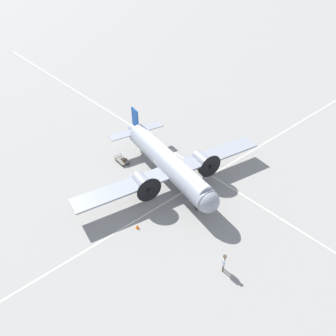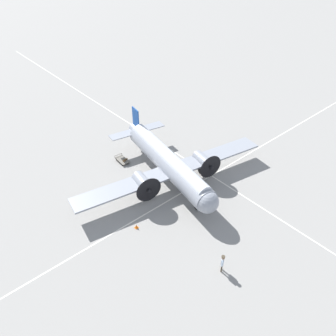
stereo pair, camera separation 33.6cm
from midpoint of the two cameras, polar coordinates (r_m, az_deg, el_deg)
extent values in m
plane|color=gray|center=(38.50, -0.25, -1.91)|extent=(300.00, 300.00, 0.00)
cube|color=silver|center=(36.87, 2.72, -4.01)|extent=(120.00, 0.16, 0.01)
cube|color=silver|center=(40.88, 4.31, 0.60)|extent=(0.16, 120.00, 0.01)
cylinder|color=#9399A3|center=(37.08, -0.26, 0.90)|extent=(5.10, 15.25, 2.46)
cylinder|color=silver|center=(36.69, -0.26, 1.76)|extent=(4.24, 14.40, 1.72)
sphere|color=#9399A3|center=(32.30, 6.66, -5.81)|extent=(2.34, 2.34, 2.34)
cylinder|color=#9399A3|center=(42.60, -5.50, 6.12)|extent=(1.86, 3.13, 1.35)
cube|color=#194799|center=(42.20, -5.98, 8.45)|extent=(0.43, 1.65, 2.83)
cube|color=#9399A3|center=(42.83, -5.74, 6.47)|extent=(7.56, 2.76, 0.10)
cube|color=#9399A3|center=(36.51, 0.63, -0.35)|extent=(23.22, 6.47, 0.20)
cylinder|color=#9399A3|center=(38.16, 5.87, 1.32)|extent=(1.79, 2.77, 1.35)
cylinder|color=black|center=(37.27, 7.15, 0.24)|extent=(2.81, 0.55, 2.84)
sphere|color=black|center=(37.19, 7.26, 0.14)|extent=(0.47, 0.47, 0.47)
cylinder|color=#9399A3|center=(34.84, -4.67, -2.57)|extent=(1.79, 2.77, 1.35)
cylinder|color=black|center=(33.86, -3.57, -3.87)|extent=(2.81, 0.55, 2.84)
sphere|color=black|center=(33.77, -3.47, -3.99)|extent=(0.47, 0.47, 0.47)
cylinder|color=#4C4C51|center=(38.92, 5.56, 0.29)|extent=(0.18, 0.18, 0.95)
cylinder|color=black|center=(39.20, 5.52, -0.27)|extent=(0.49, 1.14, 1.10)
cylinder|color=#4C4C51|center=(35.67, -4.78, -3.61)|extent=(0.18, 0.18, 0.95)
cylinder|color=black|center=(35.98, -4.74, -4.19)|extent=(0.49, 1.14, 1.10)
cylinder|color=#4C4C51|center=(34.29, 4.83, -6.13)|extent=(0.14, 0.14, 0.87)
cylinder|color=black|center=(34.59, 4.80, -6.66)|extent=(0.30, 0.72, 0.70)
cylinder|color=#473D2D|center=(29.63, 9.23, -16.78)|extent=(0.13, 0.13, 0.90)
cylinder|color=#473D2D|center=(29.78, 9.31, -16.38)|extent=(0.13, 0.13, 0.90)
cube|color=silver|center=(29.09, 9.43, -15.66)|extent=(0.47, 0.40, 0.67)
sphere|color=tan|center=(28.71, 9.53, -15.06)|extent=(0.30, 0.30, 0.30)
cylinder|color=silver|center=(28.95, 9.34, -16.11)|extent=(0.10, 0.10, 0.64)
cylinder|color=silver|center=(29.28, 9.50, -15.29)|extent=(0.10, 0.10, 0.64)
cube|color=navy|center=(29.02, 9.23, -15.52)|extent=(0.05, 0.04, 0.43)
cylinder|color=#473D2D|center=(28.61, 9.55, -14.90)|extent=(0.43, 0.43, 0.07)
cube|color=brown|center=(41.48, -7.60, 1.32)|extent=(0.41, 0.13, 0.43)
cube|color=#4A3520|center=(41.34, -7.63, 1.59)|extent=(0.15, 0.09, 0.02)
cube|color=brown|center=(41.14, -7.90, 1.05)|extent=(0.35, 0.18, 0.55)
cube|color=#4A3520|center=(40.97, -7.94, 1.40)|extent=(0.13, 0.13, 0.02)
cube|color=#6B665B|center=(41.47, -8.25, 1.38)|extent=(1.18, 2.10, 0.04)
cube|color=#6B665B|center=(42.06, -8.99, 2.26)|extent=(1.07, 0.10, 0.04)
cylinder|color=#6B665B|center=(42.31, -8.40, 2.38)|extent=(0.04, 0.04, 0.22)
cylinder|color=#6B665B|center=(41.93, -9.57, 1.89)|extent=(0.04, 0.04, 0.22)
cylinder|color=black|center=(41.17, -7.16, 0.92)|extent=(0.07, 0.28, 0.28)
cylinder|color=black|center=(40.84, -8.17, 0.48)|extent=(0.07, 0.28, 0.28)
cylinder|color=black|center=(42.29, -8.30, 1.89)|extent=(0.07, 0.28, 0.28)
cylinder|color=black|center=(41.96, -9.29, 1.47)|extent=(0.07, 0.28, 0.28)
cube|color=orange|center=(32.94, -5.66, -10.34)|extent=(0.36, 0.36, 0.03)
cone|color=orange|center=(32.78, -5.68, -10.08)|extent=(0.30, 0.30, 0.47)
camera|label=1|loc=(0.17, -90.26, -0.19)|focal=35.00mm
camera|label=2|loc=(0.17, 89.74, 0.19)|focal=35.00mm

